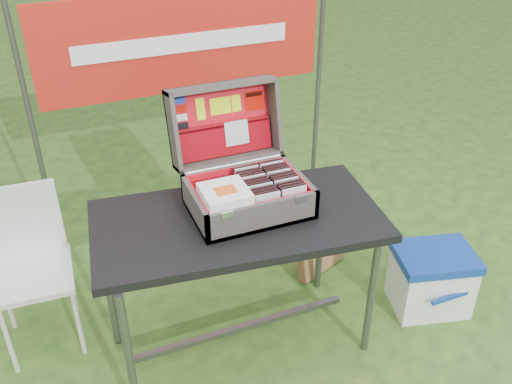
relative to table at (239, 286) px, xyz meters
name	(u,v)px	position (x,y,z in m)	size (l,w,h in m)	color
ground	(260,353)	(0.07, -0.09, -0.40)	(80.00, 80.00, 0.00)	#264B1C
table	(239,286)	(0.00, 0.00, 0.00)	(1.29, 0.64, 0.81)	black
table_top	(238,221)	(0.00, 0.00, 0.38)	(1.29, 0.64, 0.04)	black
table_leg_fl	(130,364)	(-0.58, -0.26, -0.02)	(0.04, 0.04, 0.77)	#59595B
table_leg_fr	(372,292)	(0.58, -0.26, -0.02)	(0.04, 0.04, 0.77)	#59595B
table_leg_bl	(108,286)	(-0.58, 0.26, -0.02)	(0.04, 0.04, 0.77)	#59595B
table_leg_br	(321,233)	(0.58, 0.26, -0.02)	(0.04, 0.04, 0.77)	#59595B
table_brace	(240,328)	(0.00, 0.00, -0.28)	(1.14, 0.03, 0.03)	#59595B
suitcase	(243,157)	(0.07, 0.10, 0.65)	(0.52, 0.53, 0.48)	#5C544D
suitcase_base_bottom	(249,208)	(0.07, 0.04, 0.41)	(0.52, 0.37, 0.02)	#5C544D
suitcase_base_wall_front	(264,217)	(0.07, -0.14, 0.47)	(0.52, 0.02, 0.14)	#5C544D
suitcase_base_wall_back	(235,178)	(0.07, 0.21, 0.47)	(0.52, 0.02, 0.14)	#5C544D
suitcase_base_wall_left	(195,208)	(-0.18, 0.04, 0.47)	(0.02, 0.37, 0.14)	#5C544D
suitcase_base_wall_right	(299,186)	(0.32, 0.04, 0.47)	(0.02, 0.37, 0.14)	#5C544D
suitcase_liner_floor	(249,205)	(0.07, 0.04, 0.43)	(0.48, 0.33, 0.01)	red
suitcase_latch_left	(227,215)	(-0.10, -0.15, 0.53)	(0.05, 0.01, 0.03)	silver
suitcase_latch_right	(301,198)	(0.24, -0.15, 0.53)	(0.05, 0.01, 0.03)	silver
suitcase_hinge	(234,164)	(0.07, 0.22, 0.54)	(0.02, 0.02, 0.47)	silver
suitcase_lid_back	(221,121)	(0.07, 0.39, 0.69)	(0.52, 0.37, 0.02)	#5C544D
suitcase_lid_rim_far	(221,85)	(0.07, 0.38, 0.88)	(0.52, 0.02, 0.14)	#5C544D
suitcase_lid_rim_near	(229,159)	(0.07, 0.29, 0.54)	(0.52, 0.02, 0.14)	#5C544D
suitcase_lid_rim_left	(173,132)	(-0.18, 0.34, 0.71)	(0.02, 0.37, 0.14)	#5C544D
suitcase_lid_rim_right	(274,115)	(0.32, 0.34, 0.71)	(0.02, 0.37, 0.14)	#5C544D
suitcase_lid_liner	(222,121)	(0.07, 0.38, 0.70)	(0.48, 0.33, 0.01)	red
suitcase_liner_wall_front	(263,214)	(0.07, -0.12, 0.48)	(0.48, 0.01, 0.12)	red
suitcase_liner_wall_back	(236,178)	(0.07, 0.20, 0.48)	(0.48, 0.01, 0.12)	red
suitcase_liner_wall_left	(198,206)	(-0.17, 0.04, 0.48)	(0.01, 0.33, 0.12)	red
suitcase_liner_wall_right	(296,184)	(0.30, 0.04, 0.48)	(0.01, 0.33, 0.12)	red
suitcase_lid_pocket	(225,140)	(0.07, 0.34, 0.62)	(0.46, 0.15, 0.03)	maroon
suitcase_pocket_edge	(224,125)	(0.07, 0.35, 0.69)	(0.45, 0.02, 0.02)	maroon
suitcase_pocket_cd	(237,133)	(0.12, 0.33, 0.65)	(0.12, 0.12, 0.01)	silver
lid_sticker_cc_a	(180,100)	(-0.12, 0.41, 0.82)	(0.05, 0.03, 0.00)	#1933B2
lid_sticker_cc_b	(181,109)	(-0.12, 0.40, 0.79)	(0.05, 0.03, 0.00)	#C20D00
lid_sticker_cc_c	(182,117)	(-0.12, 0.39, 0.75)	(0.05, 0.03, 0.00)	white
lid_sticker_cc_d	(183,126)	(-0.12, 0.38, 0.71)	(0.05, 0.03, 0.00)	black
lid_card_neon_tall	(201,109)	(-0.03, 0.39, 0.77)	(0.04, 0.10, 0.00)	#D9FB10
lid_card_neon_main	(220,106)	(0.07, 0.39, 0.77)	(0.10, 0.08, 0.00)	#D9FB10
lid_card_neon_small	(236,103)	(0.15, 0.39, 0.77)	(0.05, 0.08, 0.00)	#D9FB10
lid_sticker_band	(254,100)	(0.24, 0.39, 0.77)	(0.09, 0.09, 0.00)	#C20D00
lid_sticker_band_bar	(254,94)	(0.24, 0.40, 0.80)	(0.08, 0.02, 0.00)	black
cd_left_0	(268,207)	(0.10, -0.10, 0.50)	(0.12, 0.01, 0.13)	silver
cd_left_1	(266,204)	(0.10, -0.08, 0.50)	(0.12, 0.01, 0.13)	black
cd_left_2	(264,202)	(0.10, -0.06, 0.50)	(0.12, 0.01, 0.13)	black
cd_left_3	(262,200)	(0.10, -0.04, 0.50)	(0.12, 0.01, 0.13)	black
cd_left_4	(260,197)	(0.10, -0.02, 0.50)	(0.12, 0.01, 0.13)	silver
cd_left_5	(258,195)	(0.10, 0.00, 0.50)	(0.12, 0.01, 0.13)	black
cd_left_6	(257,193)	(0.10, 0.02, 0.50)	(0.12, 0.01, 0.13)	black
cd_left_7	(255,191)	(0.10, 0.04, 0.50)	(0.12, 0.01, 0.13)	black
cd_left_8	(253,188)	(0.10, 0.06, 0.50)	(0.12, 0.01, 0.13)	silver
cd_left_9	(252,186)	(0.10, 0.08, 0.50)	(0.12, 0.01, 0.13)	black
cd_left_10	(250,184)	(0.10, 0.10, 0.50)	(0.12, 0.01, 0.13)	black
cd_left_11	(248,182)	(0.10, 0.12, 0.50)	(0.12, 0.01, 0.13)	black
cd_left_12	(247,180)	(0.10, 0.14, 0.50)	(0.12, 0.01, 0.13)	silver
cd_left_13	(245,178)	(0.10, 0.16, 0.50)	(0.12, 0.01, 0.13)	black
cd_right_0	(294,201)	(0.23, -0.10, 0.50)	(0.12, 0.01, 0.13)	silver
cd_right_1	(292,199)	(0.23, -0.08, 0.50)	(0.12, 0.01, 0.13)	black
cd_right_2	(290,196)	(0.23, -0.06, 0.50)	(0.12, 0.01, 0.13)	black
cd_right_3	(288,194)	(0.23, -0.04, 0.50)	(0.12, 0.01, 0.13)	black
cd_right_4	(286,192)	(0.23, -0.02, 0.50)	(0.12, 0.01, 0.13)	silver
cd_right_5	(284,189)	(0.23, 0.00, 0.50)	(0.12, 0.01, 0.13)	black
cd_right_6	(282,187)	(0.23, 0.02, 0.50)	(0.12, 0.01, 0.13)	black
cd_right_7	(280,185)	(0.23, 0.04, 0.50)	(0.12, 0.01, 0.13)	black
cd_right_8	(279,183)	(0.23, 0.06, 0.50)	(0.12, 0.01, 0.13)	silver
cd_right_9	(277,181)	(0.23, 0.08, 0.50)	(0.12, 0.01, 0.13)	black
cd_right_10	(275,179)	(0.23, 0.10, 0.50)	(0.12, 0.01, 0.13)	black
cd_right_11	(273,177)	(0.23, 0.12, 0.50)	(0.12, 0.01, 0.13)	black
cd_right_12	(272,175)	(0.23, 0.14, 0.50)	(0.12, 0.01, 0.13)	silver
cd_right_13	(270,173)	(0.23, 0.16, 0.50)	(0.12, 0.01, 0.13)	black
songbook_0	(225,197)	(-0.07, -0.03, 0.54)	(0.20, 0.20, 0.01)	white
songbook_1	(225,196)	(-0.07, -0.03, 0.55)	(0.20, 0.20, 0.01)	white
songbook_2	(225,195)	(-0.07, -0.03, 0.55)	(0.20, 0.20, 0.01)	white
songbook_3	(225,194)	(-0.07, -0.03, 0.56)	(0.20, 0.20, 0.01)	white
songbook_4	(225,193)	(-0.07, -0.03, 0.56)	(0.20, 0.20, 0.01)	white
songbook_5	(225,192)	(-0.07, -0.03, 0.57)	(0.20, 0.20, 0.01)	white
songbook_6	(225,191)	(-0.07, -0.03, 0.57)	(0.20, 0.20, 0.01)	white
songbook_7	(225,190)	(-0.07, -0.03, 0.58)	(0.20, 0.20, 0.01)	white
songbook_graphic	(226,190)	(-0.07, -0.04, 0.58)	(0.09, 0.07, 0.00)	#D85919
cooler	(431,280)	(1.08, -0.12, -0.22)	(0.42, 0.32, 0.37)	white
cooler_body	(430,283)	(1.08, -0.12, -0.24)	(0.40, 0.30, 0.32)	white
cooler_lid	(436,257)	(1.08, -0.12, -0.06)	(0.42, 0.32, 0.05)	navy
cooler_handle	(451,297)	(1.08, -0.28, -0.21)	(0.25, 0.02, 0.02)	navy
chair	(33,278)	(-0.92, 0.42, 0.02)	(0.38, 0.42, 0.84)	silver
chair_seat	(32,276)	(-0.92, 0.42, 0.03)	(0.38, 0.38, 0.03)	silver
chair_backrest	(21,221)	(-0.92, 0.60, 0.24)	(0.38, 0.03, 0.40)	silver
chair_leg_fl	(8,340)	(-1.08, 0.26, -0.19)	(0.02, 0.02, 0.43)	silver
chair_leg_fr	(78,321)	(-0.76, 0.26, -0.19)	(0.02, 0.02, 0.43)	silver
chair_leg_bl	(6,297)	(-1.08, 0.58, -0.19)	(0.02, 0.02, 0.43)	silver
chair_leg_br	(70,281)	(-0.76, 0.58, -0.19)	(0.02, 0.02, 0.43)	silver
chair_upright_right	(55,215)	(-0.76, 0.60, 0.23)	(0.02, 0.02, 0.40)	silver
cardboard_box	(319,241)	(0.67, 0.42, -0.21)	(0.37, 0.06, 0.38)	#9D6C3C
banner_post_left	(36,143)	(-0.78, 1.01, 0.45)	(0.03, 0.03, 1.70)	#59595B
banner_post_right	(317,97)	(0.92, 1.01, 0.45)	(0.03, 0.03, 1.70)	#59595B
banner	(184,43)	(0.07, 1.00, 0.90)	(1.60, 0.01, 0.55)	#AA1C13
banner_text	(184,43)	(0.07, 0.99, 0.90)	(1.20, 0.00, 0.10)	white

